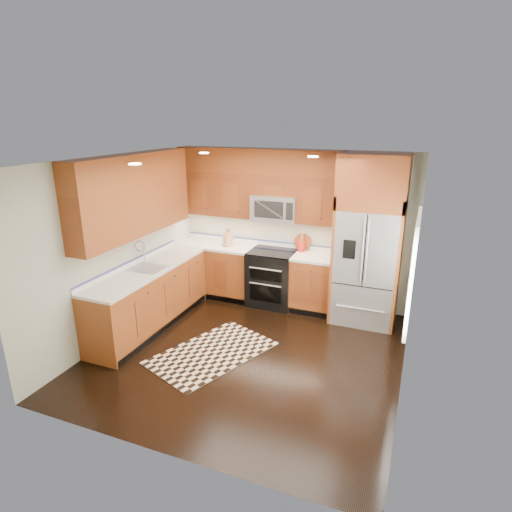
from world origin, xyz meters
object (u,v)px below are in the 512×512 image
at_px(rug, 212,353).
at_px(knife_block, 228,239).
at_px(utensil_crock, 301,244).
at_px(range, 272,278).
at_px(refrigerator, 369,241).

xyz_separation_m(rug, knife_block, (-0.63, 1.91, 1.06)).
distance_m(rug, utensil_crock, 2.40).
relative_size(rug, utensil_crock, 4.78).
height_order(range, knife_block, knife_block).
bearing_deg(rug, knife_block, 130.19).
bearing_deg(utensil_crock, refrigerator, -11.92).
bearing_deg(range, knife_block, 176.74).
bearing_deg(knife_block, refrigerator, -2.05).
height_order(knife_block, utensil_crock, utensil_crock).
distance_m(refrigerator, utensil_crock, 1.16).
bearing_deg(refrigerator, knife_block, 177.95).
height_order(range, refrigerator, refrigerator).
height_order(refrigerator, knife_block, refrigerator).
bearing_deg(rug, range, 105.59).
relative_size(refrigerator, utensil_crock, 7.53).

